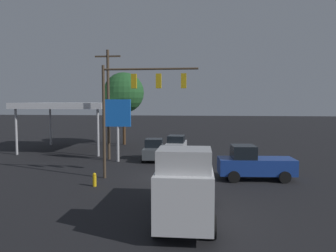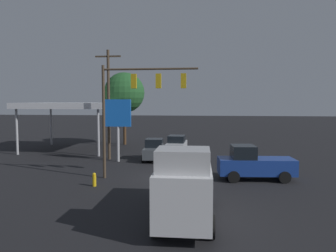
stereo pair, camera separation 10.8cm
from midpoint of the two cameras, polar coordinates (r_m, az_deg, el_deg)
ground_plane at (r=23.78m, az=-0.67°, el=-8.93°), size 200.00×200.00×0.00m
traffic_signal_assembly at (r=22.83m, az=-5.66°, el=5.40°), size 6.70×0.43×7.96m
utility_pole at (r=30.98m, az=-10.45°, el=4.12°), size 2.40×0.26×10.17m
gas_station_canopy at (r=37.93m, az=-16.61°, el=3.37°), size 9.77×8.71×5.28m
price_sign at (r=29.70m, az=-8.88°, el=1.70°), size 2.39×0.27×5.62m
pickup_parked at (r=23.70m, az=14.57°, el=-6.37°), size 5.34×2.58×2.40m
sedan_far at (r=33.82m, az=1.36°, el=-3.31°), size 2.19×4.46×1.93m
hatchback_crossing at (r=30.39m, az=-2.59°, el=-4.19°), size 2.12×3.89×1.97m
delivery_truck at (r=15.29m, az=2.98°, el=-9.93°), size 2.64×6.83×3.58m
street_tree at (r=41.31m, az=-7.78°, el=5.76°), size 5.03×5.03×9.03m
fire_hydrant at (r=21.79m, az=-12.82°, el=-9.09°), size 0.24×0.24×0.88m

